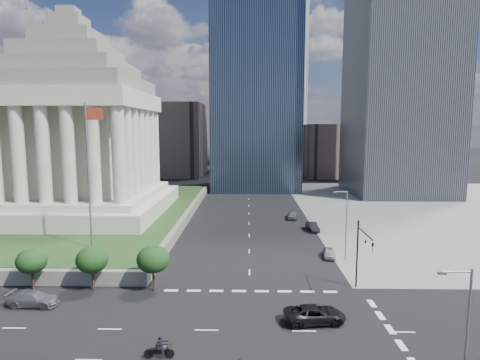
{
  "coord_description": "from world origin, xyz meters",
  "views": [
    {
      "loc": [
        -0.19,
        -29.81,
        18.5
      ],
      "look_at": [
        -1.21,
        19.77,
        12.09
      ],
      "focal_mm": 30.0,
      "sensor_mm": 36.0,
      "label": 1
    }
  ],
  "objects_px": {
    "war_memorial": "(74,113)",
    "flagpole": "(89,168)",
    "street_lamp_south": "(464,336)",
    "pickup_truck": "(315,314)",
    "parked_sedan_near": "(329,253)",
    "parked_sedan_mid": "(312,227)",
    "traffic_signal_ne": "(362,248)",
    "motorcycle_trail": "(159,347)",
    "suv_grey": "(34,299)",
    "parked_sedan_far": "(293,215)",
    "street_lamp_north": "(345,221)"
  },
  "relations": [
    {
      "from": "traffic_signal_ne",
      "to": "parked_sedan_mid",
      "type": "bearing_deg",
      "value": 92.07
    },
    {
      "from": "war_memorial",
      "to": "parked_sedan_near",
      "type": "bearing_deg",
      "value": -25.44
    },
    {
      "from": "parked_sedan_far",
      "to": "motorcycle_trail",
      "type": "bearing_deg",
      "value": -98.68
    },
    {
      "from": "suv_grey",
      "to": "parked_sedan_far",
      "type": "distance_m",
      "value": 52.1
    },
    {
      "from": "suv_grey",
      "to": "motorcycle_trail",
      "type": "relative_size",
      "value": 2.13
    },
    {
      "from": "traffic_signal_ne",
      "to": "motorcycle_trail",
      "type": "bearing_deg",
      "value": -146.18
    },
    {
      "from": "street_lamp_south",
      "to": "motorcycle_trail",
      "type": "relative_size",
      "value": 4.0
    },
    {
      "from": "parked_sedan_mid",
      "to": "motorcycle_trail",
      "type": "bearing_deg",
      "value": -120.95
    },
    {
      "from": "war_memorial",
      "to": "street_lamp_south",
      "type": "height_order",
      "value": "war_memorial"
    },
    {
      "from": "pickup_truck",
      "to": "motorcycle_trail",
      "type": "height_order",
      "value": "motorcycle_trail"
    },
    {
      "from": "flagpole",
      "to": "street_lamp_north",
      "type": "distance_m",
      "value": 35.95
    },
    {
      "from": "flagpole",
      "to": "street_lamp_south",
      "type": "bearing_deg",
      "value": -40.47
    },
    {
      "from": "street_lamp_south",
      "to": "parked_sedan_mid",
      "type": "relative_size",
      "value": 2.19
    },
    {
      "from": "motorcycle_trail",
      "to": "suv_grey",
      "type": "bearing_deg",
      "value": 145.55
    },
    {
      "from": "flagpole",
      "to": "war_memorial",
      "type": "bearing_deg",
      "value": 116.89
    },
    {
      "from": "parked_sedan_mid",
      "to": "parked_sedan_far",
      "type": "relative_size",
      "value": 0.98
    },
    {
      "from": "traffic_signal_ne",
      "to": "pickup_truck",
      "type": "distance_m",
      "value": 10.39
    },
    {
      "from": "parked_sedan_near",
      "to": "suv_grey",
      "type": "bearing_deg",
      "value": -146.93
    },
    {
      "from": "suv_grey",
      "to": "motorcycle_trail",
      "type": "distance_m",
      "value": 17.93
    },
    {
      "from": "street_lamp_south",
      "to": "street_lamp_north",
      "type": "bearing_deg",
      "value": 90.0
    },
    {
      "from": "traffic_signal_ne",
      "to": "street_lamp_north",
      "type": "distance_m",
      "value": 11.34
    },
    {
      "from": "war_memorial",
      "to": "parked_sedan_far",
      "type": "bearing_deg",
      "value": 4.16
    },
    {
      "from": "traffic_signal_ne",
      "to": "parked_sedan_near",
      "type": "height_order",
      "value": "traffic_signal_ne"
    },
    {
      "from": "parked_sedan_far",
      "to": "traffic_signal_ne",
      "type": "bearing_deg",
      "value": -75.46
    },
    {
      "from": "street_lamp_north",
      "to": "pickup_truck",
      "type": "relative_size",
      "value": 1.69
    },
    {
      "from": "flagpole",
      "to": "traffic_signal_ne",
      "type": "relative_size",
      "value": 2.5
    },
    {
      "from": "flagpole",
      "to": "street_lamp_north",
      "type": "xyz_separation_m",
      "value": [
        35.16,
        1.0,
        -7.45
      ]
    },
    {
      "from": "pickup_truck",
      "to": "street_lamp_south",
      "type": "bearing_deg",
      "value": -157.91
    },
    {
      "from": "traffic_signal_ne",
      "to": "suv_grey",
      "type": "distance_m",
      "value": 35.66
    },
    {
      "from": "flagpole",
      "to": "parked_sedan_near",
      "type": "height_order",
      "value": "flagpole"
    },
    {
      "from": "traffic_signal_ne",
      "to": "pickup_truck",
      "type": "bearing_deg",
      "value": -131.86
    },
    {
      "from": "street_lamp_south",
      "to": "pickup_truck",
      "type": "bearing_deg",
      "value": 119.23
    },
    {
      "from": "war_memorial",
      "to": "flagpole",
      "type": "height_order",
      "value": "war_memorial"
    },
    {
      "from": "traffic_signal_ne",
      "to": "parked_sedan_near",
      "type": "distance_m",
      "value": 13.49
    },
    {
      "from": "pickup_truck",
      "to": "parked_sedan_near",
      "type": "distance_m",
      "value": 20.36
    },
    {
      "from": "traffic_signal_ne",
      "to": "motorcycle_trail",
      "type": "distance_m",
      "value": 24.3
    },
    {
      "from": "parked_sedan_far",
      "to": "parked_sedan_near",
      "type": "bearing_deg",
      "value": -75.04
    },
    {
      "from": "flagpole",
      "to": "parked_sedan_near",
      "type": "distance_m",
      "value": 35.64
    },
    {
      "from": "traffic_signal_ne",
      "to": "parked_sedan_mid",
      "type": "height_order",
      "value": "traffic_signal_ne"
    },
    {
      "from": "suv_grey",
      "to": "parked_sedan_far",
      "type": "height_order",
      "value": "parked_sedan_far"
    },
    {
      "from": "war_memorial",
      "to": "street_lamp_south",
      "type": "distance_m",
      "value": 73.51
    },
    {
      "from": "parked_sedan_far",
      "to": "flagpole",
      "type": "bearing_deg",
      "value": -129.46
    },
    {
      "from": "traffic_signal_ne",
      "to": "suv_grey",
      "type": "height_order",
      "value": "traffic_signal_ne"
    },
    {
      "from": "traffic_signal_ne",
      "to": "parked_sedan_far",
      "type": "xyz_separation_m",
      "value": [
        -3.5,
        37.43,
        -4.46
      ]
    },
    {
      "from": "street_lamp_north",
      "to": "motorcycle_trail",
      "type": "bearing_deg",
      "value": -130.06
    },
    {
      "from": "street_lamp_south",
      "to": "pickup_truck",
      "type": "height_order",
      "value": "street_lamp_south"
    },
    {
      "from": "street_lamp_north",
      "to": "flagpole",
      "type": "bearing_deg",
      "value": -178.37
    },
    {
      "from": "pickup_truck",
      "to": "parked_sedan_mid",
      "type": "height_order",
      "value": "pickup_truck"
    },
    {
      "from": "flagpole",
      "to": "suv_grey",
      "type": "xyz_separation_m",
      "value": [
        -0.83,
        -14.25,
        -12.34
      ]
    },
    {
      "from": "street_lamp_north",
      "to": "parked_sedan_mid",
      "type": "xyz_separation_m",
      "value": [
        -1.83,
        16.39,
        -4.91
      ]
    }
  ]
}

